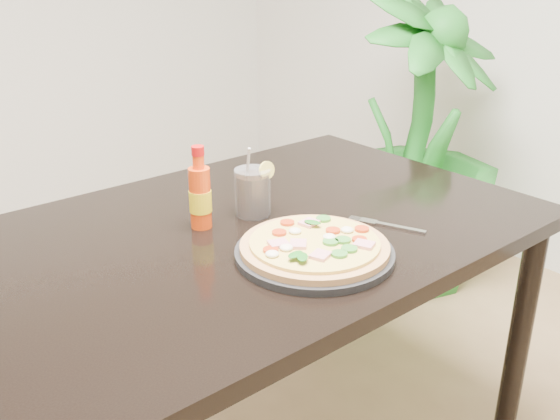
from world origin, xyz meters
TOP-DOWN VIEW (x-y plane):
  - dining_table at (0.23, 0.01)m, footprint 1.40×0.90m
  - plate at (0.25, -0.21)m, footprint 0.34×0.34m
  - pizza at (0.25, -0.21)m, footprint 0.32×0.32m
  - hot_sauce_bottle at (0.15, 0.08)m, footprint 0.06×0.06m
  - cola_cup at (0.29, 0.06)m, footprint 0.10×0.09m
  - fork at (0.48, -0.20)m, footprint 0.09×0.18m
  - houseplant at (1.46, 0.47)m, footprint 0.83×0.83m
  - plant_pot at (1.46, 0.47)m, footprint 0.28×0.28m

SIDE VIEW (x-z plane):
  - plant_pot at x=1.46m, z-range 0.00..0.22m
  - houseplant at x=1.46m, z-range 0.00..1.25m
  - dining_table at x=0.23m, z-range 0.29..1.04m
  - fork at x=0.48m, z-range 0.75..0.76m
  - plate at x=0.25m, z-range 0.75..0.77m
  - pizza at x=0.25m, z-range 0.76..0.79m
  - cola_cup at x=0.29m, z-range 0.72..0.89m
  - hot_sauce_bottle at x=0.15m, z-range 0.73..0.93m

